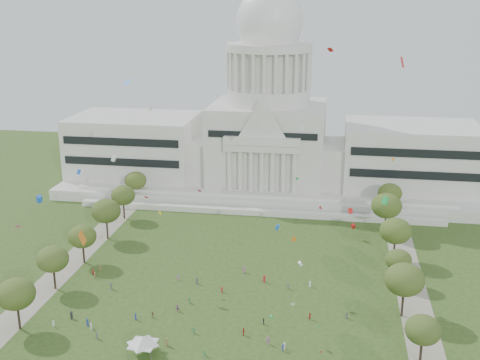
% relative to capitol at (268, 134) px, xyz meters
% --- Properties ---
extents(ground, '(400.00, 400.00, 0.00)m').
position_rel_capitol_xyz_m(ground, '(0.00, -113.59, -22.30)').
color(ground, '#30461B').
rests_on(ground, ground).
extents(capitol, '(160.00, 64.50, 91.30)m').
position_rel_capitol_xyz_m(capitol, '(0.00, 0.00, 0.00)').
color(capitol, silver).
rests_on(capitol, ground).
extents(path_left, '(8.00, 160.00, 0.04)m').
position_rel_capitol_xyz_m(path_left, '(-48.00, -83.59, -22.28)').
color(path_left, gray).
rests_on(path_left, ground).
extents(path_right, '(8.00, 160.00, 0.04)m').
position_rel_capitol_xyz_m(path_right, '(48.00, -83.59, -22.28)').
color(path_right, gray).
rests_on(path_right, ground).
extents(row_tree_l_1, '(8.86, 8.86, 12.59)m').
position_rel_capitol_xyz_m(row_tree_l_1, '(-44.07, -116.55, -13.34)').
color(row_tree_l_1, black).
rests_on(row_tree_l_1, ground).
extents(row_tree_r_1, '(7.58, 7.58, 10.78)m').
position_rel_capitol_xyz_m(row_tree_r_1, '(46.22, -115.34, -14.64)').
color(row_tree_r_1, black).
rests_on(row_tree_r_1, ground).
extents(row_tree_l_2, '(8.42, 8.42, 11.97)m').
position_rel_capitol_xyz_m(row_tree_l_2, '(-45.04, -96.29, -13.79)').
color(row_tree_l_2, black).
rests_on(row_tree_l_2, ground).
extents(row_tree_r_2, '(9.55, 9.55, 13.58)m').
position_rel_capitol_xyz_m(row_tree_r_2, '(44.17, -96.15, -12.64)').
color(row_tree_r_2, black).
rests_on(row_tree_r_2, ground).
extents(row_tree_l_3, '(8.12, 8.12, 11.55)m').
position_rel_capitol_xyz_m(row_tree_l_3, '(-44.09, -79.67, -14.09)').
color(row_tree_l_3, black).
rests_on(row_tree_l_3, ground).
extents(row_tree_r_3, '(7.01, 7.01, 9.98)m').
position_rel_capitol_xyz_m(row_tree_r_3, '(44.40, -79.10, -15.21)').
color(row_tree_r_3, black).
rests_on(row_tree_r_3, ground).
extents(row_tree_l_4, '(9.29, 9.29, 13.21)m').
position_rel_capitol_xyz_m(row_tree_l_4, '(-44.08, -61.17, -12.90)').
color(row_tree_l_4, black).
rests_on(row_tree_l_4, ground).
extents(row_tree_r_4, '(9.19, 9.19, 13.06)m').
position_rel_capitol_xyz_m(row_tree_r_4, '(44.76, -63.55, -13.01)').
color(row_tree_r_4, black).
rests_on(row_tree_r_4, ground).
extents(row_tree_l_5, '(8.33, 8.33, 11.85)m').
position_rel_capitol_xyz_m(row_tree_l_5, '(-45.22, -42.58, -13.88)').
color(row_tree_l_5, black).
rests_on(row_tree_l_5, ground).
extents(row_tree_r_5, '(9.82, 9.82, 13.96)m').
position_rel_capitol_xyz_m(row_tree_r_5, '(43.49, -43.40, -12.37)').
color(row_tree_r_5, black).
rests_on(row_tree_r_5, ground).
extents(row_tree_l_6, '(8.19, 8.19, 11.64)m').
position_rel_capitol_xyz_m(row_tree_l_6, '(-46.87, -24.45, -14.02)').
color(row_tree_l_6, black).
rests_on(row_tree_l_6, ground).
extents(row_tree_r_6, '(8.42, 8.42, 11.97)m').
position_rel_capitol_xyz_m(row_tree_r_6, '(45.96, -25.46, -13.79)').
color(row_tree_r_6, black).
rests_on(row_tree_r_6, ground).
extents(event_tent, '(7.92, 7.92, 4.24)m').
position_rel_capitol_xyz_m(event_tent, '(-12.51, -121.72, -19.01)').
color(event_tent, '#4C4C4C').
rests_on(event_tent, ground).
extents(person_0, '(0.80, 0.94, 1.64)m').
position_rel_capitol_xyz_m(person_0, '(31.04, -99.48, -21.48)').
color(person_0, '#4C4C51').
rests_on(person_0, ground).
extents(person_2, '(0.94, 1.00, 1.77)m').
position_rel_capitol_xyz_m(person_2, '(22.41, -101.43, -21.41)').
color(person_2, '#B21E1E').
rests_on(person_2, ground).
extents(person_3, '(1.23, 1.35, 1.89)m').
position_rel_capitol_xyz_m(person_3, '(13.69, -113.83, -21.35)').
color(person_3, '#994C8C').
rests_on(person_3, ground).
extents(person_4, '(0.69, 1.16, 1.91)m').
position_rel_capitol_xyz_m(person_4, '(7.73, -110.86, -21.34)').
color(person_4, '#B21E1E').
rests_on(person_4, ground).
extents(person_5, '(1.51, 1.69, 1.76)m').
position_rel_capitol_xyz_m(person_5, '(-9.96, -102.69, -21.41)').
color(person_5, '#994C8C').
rests_on(person_5, ground).
extents(person_8, '(0.82, 0.61, 1.52)m').
position_rel_capitol_xyz_m(person_8, '(-15.07, -106.67, -21.53)').
color(person_8, olive).
rests_on(person_8, ground).
extents(person_9, '(0.81, 1.11, 1.54)m').
position_rel_capitol_xyz_m(person_9, '(17.22, -115.92, -21.53)').
color(person_9, navy).
rests_on(person_9, ground).
extents(person_10, '(0.60, 1.01, 1.65)m').
position_rel_capitol_xyz_m(person_10, '(11.67, -105.44, -21.47)').
color(person_10, '#26262B').
rests_on(person_10, ground).
extents(distant_crowd, '(60.60, 42.27, 1.95)m').
position_rel_capitol_xyz_m(distant_crowd, '(-13.62, -98.76, -21.43)').
color(distant_crowd, silver).
rests_on(distant_crowd, ground).
extents(kite_swarm, '(86.69, 101.10, 60.59)m').
position_rel_capitol_xyz_m(kite_swarm, '(3.57, -103.39, 4.92)').
color(kite_swarm, orange).
rests_on(kite_swarm, ground).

